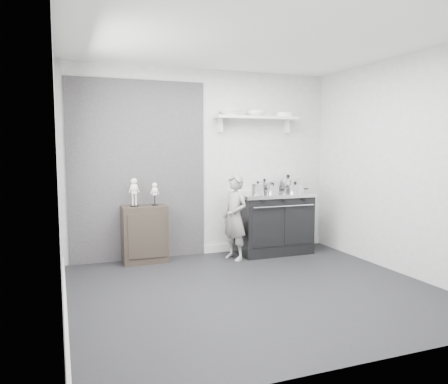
# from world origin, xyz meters

# --- Properties ---
(ground) EXTENTS (4.00, 4.00, 0.00)m
(ground) POSITION_xyz_m (0.00, 0.00, 0.00)
(ground) COLOR black
(ground) RESTS_ON ground
(room_shell) EXTENTS (4.02, 3.62, 2.71)m
(room_shell) POSITION_xyz_m (-0.09, 0.15, 1.64)
(room_shell) COLOR #A6A6A4
(room_shell) RESTS_ON ground
(wall_shelf) EXTENTS (1.30, 0.26, 0.24)m
(wall_shelf) POSITION_xyz_m (0.80, 1.68, 2.01)
(wall_shelf) COLOR silver
(wall_shelf) RESTS_ON room_shell
(stove) EXTENTS (1.13, 0.71, 0.91)m
(stove) POSITION_xyz_m (0.99, 1.48, 0.46)
(stove) COLOR black
(stove) RESTS_ON ground
(side_cabinet) EXTENTS (0.60, 0.35, 0.78)m
(side_cabinet) POSITION_xyz_m (-0.91, 1.61, 0.39)
(side_cabinet) COLOR black
(side_cabinet) RESTS_ON ground
(child) EXTENTS (0.42, 0.51, 1.20)m
(child) POSITION_xyz_m (0.30, 1.30, 0.60)
(child) COLOR gray
(child) RESTS_ON ground
(pot_front_left) EXTENTS (0.29, 0.20, 0.19)m
(pot_front_left) POSITION_xyz_m (0.70, 1.40, 0.98)
(pot_front_left) COLOR silver
(pot_front_left) RESTS_ON stove
(pot_back_left) EXTENTS (0.34, 0.25, 0.20)m
(pot_back_left) POSITION_xyz_m (0.91, 1.61, 0.99)
(pot_back_left) COLOR silver
(pot_back_left) RESTS_ON stove
(pot_back_right) EXTENTS (0.41, 0.33, 0.26)m
(pot_back_right) POSITION_xyz_m (1.29, 1.58, 1.01)
(pot_back_right) COLOR silver
(pot_back_right) RESTS_ON stove
(pot_front_right) EXTENTS (0.35, 0.27, 0.17)m
(pot_front_right) POSITION_xyz_m (1.26, 1.30, 0.97)
(pot_front_right) COLOR silver
(pot_front_right) RESTS_ON stove
(pot_front_center) EXTENTS (0.28, 0.20, 0.16)m
(pot_front_center) POSITION_xyz_m (0.90, 1.31, 0.97)
(pot_front_center) COLOR silver
(pot_front_center) RESTS_ON stove
(skeleton_full) EXTENTS (0.12, 0.08, 0.44)m
(skeleton_full) POSITION_xyz_m (-1.04, 1.61, 1.00)
(skeleton_full) COLOR silver
(skeleton_full) RESTS_ON side_cabinet
(skeleton_torso) EXTENTS (0.10, 0.06, 0.36)m
(skeleton_torso) POSITION_xyz_m (-0.76, 1.61, 0.96)
(skeleton_torso) COLOR silver
(skeleton_torso) RESTS_ON side_cabinet
(bowl_large) EXTENTS (0.30, 0.30, 0.07)m
(bowl_large) POSITION_xyz_m (0.37, 1.67, 2.08)
(bowl_large) COLOR white
(bowl_large) RESTS_ON wall_shelf
(bowl_small) EXTENTS (0.26, 0.26, 0.08)m
(bowl_small) POSITION_xyz_m (0.79, 1.67, 2.08)
(bowl_small) COLOR white
(bowl_small) RESTS_ON wall_shelf
(plate_stack) EXTENTS (0.26, 0.26, 0.06)m
(plate_stack) POSITION_xyz_m (1.26, 1.67, 2.07)
(plate_stack) COLOR white
(plate_stack) RESTS_ON wall_shelf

